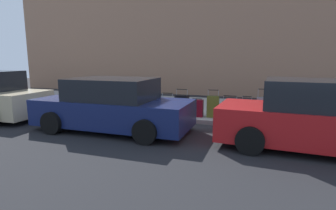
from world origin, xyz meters
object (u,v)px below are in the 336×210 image
at_px(suitcase_black_5, 182,105).
at_px(suitcase_olive_10, 113,101).
at_px(parking_meter, 302,96).
at_px(suitcase_silver_0, 263,109).
at_px(parked_car_navy_1, 113,106).
at_px(suitcase_olive_3, 213,107).
at_px(suitcase_maroon_11, 99,101).
at_px(suitcase_maroon_4, 197,108).
at_px(suitcase_navy_1, 246,113).
at_px(suitcase_silver_7, 153,102).
at_px(fire_hydrant, 81,97).
at_px(suitcase_teal_6, 167,106).
at_px(suitcase_red_2, 230,110).
at_px(bollard_post, 67,100).
at_px(parked_car_red_0, 317,118).
at_px(suitcase_navy_8, 138,103).
at_px(suitcase_red_9, 126,101).

height_order(suitcase_black_5, suitcase_olive_10, suitcase_black_5).
height_order(suitcase_black_5, parking_meter, parking_meter).
xyz_separation_m(suitcase_silver_0, parked_car_navy_1, (4.20, 2.08, 0.21)).
bearing_deg(suitcase_olive_3, suitcase_maroon_11, -0.19).
bearing_deg(suitcase_maroon_4, suitcase_navy_1, 179.51).
xyz_separation_m(suitcase_silver_7, fire_hydrant, (3.11, 0.02, 0.05)).
bearing_deg(suitcase_silver_7, suitcase_teal_6, -179.81).
relative_size(suitcase_red_2, parking_meter, 0.61).
height_order(suitcase_black_5, bollard_post, suitcase_black_5).
height_order(suitcase_silver_7, parked_car_red_0, parked_car_red_0).
height_order(suitcase_red_2, parked_car_navy_1, parked_car_navy_1).
bearing_deg(suitcase_teal_6, fire_hydrant, 0.41).
bearing_deg(parking_meter, bollard_post, 2.67).
height_order(suitcase_maroon_4, parking_meter, parking_meter).
xyz_separation_m(suitcase_navy_1, suitcase_silver_7, (3.31, -0.10, 0.14)).
xyz_separation_m(suitcase_teal_6, suitcase_olive_10, (2.25, -0.01, 0.09)).
distance_m(suitcase_maroon_4, suitcase_silver_7, 1.68).
xyz_separation_m(suitcase_silver_0, suitcase_silver_7, (3.81, -0.06, 0.01)).
xyz_separation_m(suitcase_teal_6, suitcase_navy_8, (1.15, 0.00, 0.06)).
xyz_separation_m(suitcase_black_5, suitcase_maroon_11, (3.41, -0.10, -0.03)).
bearing_deg(suitcase_olive_3, suitcase_teal_6, -0.19).
xyz_separation_m(suitcase_teal_6, fire_hydrant, (3.68, 0.03, 0.17)).
relative_size(suitcase_teal_6, suitcase_olive_10, 0.99).
distance_m(suitcase_teal_6, suitcase_red_9, 1.69).
relative_size(suitcase_maroon_4, suitcase_teal_6, 0.83).
bearing_deg(suitcase_maroon_11, suitcase_black_5, 178.32).
xyz_separation_m(suitcase_teal_6, parked_car_navy_1, (0.95, 2.15, 0.32)).
bearing_deg(suitcase_olive_3, suitcase_red_9, -0.33).
relative_size(suitcase_teal_6, suitcase_navy_8, 1.08).
bearing_deg(parked_car_red_0, suitcase_black_5, -28.18).
relative_size(suitcase_olive_3, suitcase_navy_8, 1.32).
relative_size(suitcase_silver_0, suitcase_navy_8, 1.46).
bearing_deg(parked_car_navy_1, suitcase_maroon_4, -135.13).
height_order(suitcase_silver_0, suitcase_maroon_4, suitcase_silver_0).
distance_m(suitcase_teal_6, suitcase_silver_7, 0.58).
relative_size(bollard_post, parked_car_navy_1, 0.14).
distance_m(suitcase_silver_0, suitcase_black_5, 2.68).
distance_m(suitcase_red_9, suitcase_maroon_11, 1.16).
xyz_separation_m(suitcase_navy_8, suitcase_olive_10, (1.10, -0.01, 0.03)).
bearing_deg(suitcase_silver_0, bollard_post, 0.88).
xyz_separation_m(suitcase_olive_3, suitcase_black_5, (1.07, 0.09, -0.01)).
bearing_deg(suitcase_silver_0, parked_car_navy_1, 26.41).
relative_size(fire_hydrant, bollard_post, 1.29).
bearing_deg(parked_car_red_0, suitcase_navy_1, -50.88).
relative_size(fire_hydrant, parked_car_navy_1, 0.18).
bearing_deg(bollard_post, parking_meter, -177.33).
bearing_deg(suitcase_maroon_11, suitcase_red_2, 179.25).
bearing_deg(parked_car_red_0, parked_car_navy_1, 0.00).
bearing_deg(suitcase_silver_7, parking_meter, -177.38).
xyz_separation_m(suitcase_silver_0, suitcase_teal_6, (3.25, -0.06, -0.11)).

